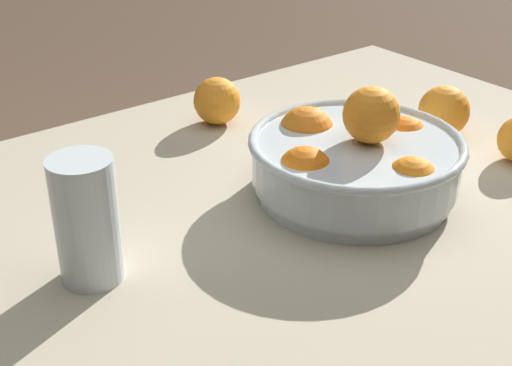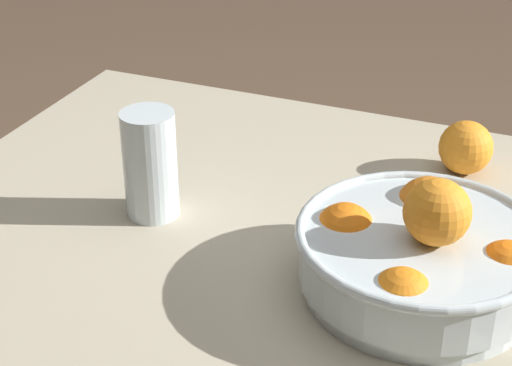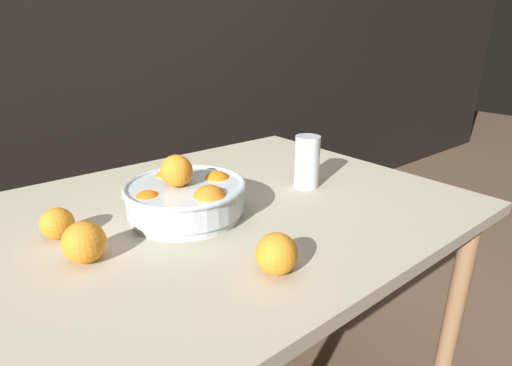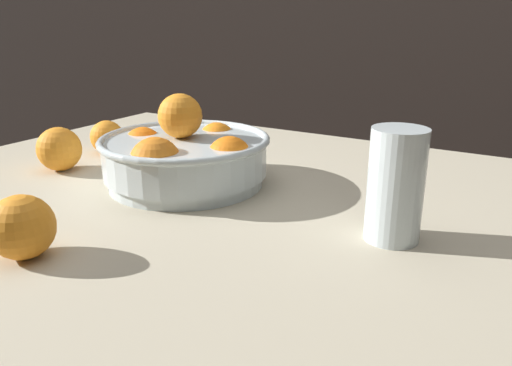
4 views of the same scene
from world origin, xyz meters
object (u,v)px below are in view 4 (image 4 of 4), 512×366
(fruit_bowl, at_px, (186,155))
(juice_glass, at_px, (395,190))
(orange_loose_aside, at_px, (107,137))
(orange_loose_front, at_px, (59,149))
(orange_loose_near_bowl, at_px, (22,227))

(fruit_bowl, xyz_separation_m, juice_glass, (0.36, -0.04, 0.02))
(juice_glass, bearing_deg, fruit_bowl, 173.83)
(juice_glass, xyz_separation_m, orange_loose_aside, (-0.63, 0.11, -0.03))
(fruit_bowl, xyz_separation_m, orange_loose_front, (-0.25, -0.05, -0.01))
(fruit_bowl, xyz_separation_m, orange_loose_near_bowl, (0.00, -0.31, -0.01))
(orange_loose_front, relative_size, orange_loose_aside, 1.18)
(fruit_bowl, xyz_separation_m, orange_loose_aside, (-0.27, 0.08, -0.02))
(fruit_bowl, relative_size, orange_loose_aside, 4.15)
(orange_loose_aside, bearing_deg, fruit_bowl, -15.82)
(juice_glass, distance_m, orange_loose_front, 0.61)
(orange_loose_aside, bearing_deg, orange_loose_near_bowl, -55.16)
(juice_glass, height_order, orange_loose_near_bowl, juice_glass)
(juice_glass, bearing_deg, orange_loose_front, -178.52)
(orange_loose_near_bowl, distance_m, orange_loose_aside, 0.47)
(orange_loose_near_bowl, relative_size, orange_loose_aside, 1.13)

